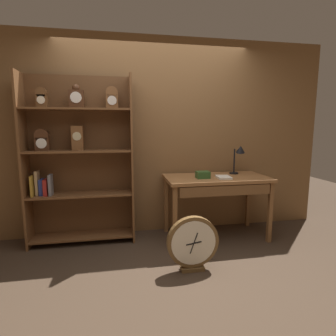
{
  "coord_description": "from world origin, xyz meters",
  "views": [
    {
      "loc": [
        -0.49,
        -2.38,
        1.44
      ],
      "look_at": [
        0.07,
        0.66,
        0.97
      ],
      "focal_mm": 28.92,
      "sensor_mm": 36.0,
      "label": 1
    }
  ],
  "objects": [
    {
      "name": "back_wood_panel",
      "position": [
        0.0,
        1.26,
        1.3
      ],
      "size": [
        4.8,
        0.05,
        2.6
      ],
      "primitive_type": "cube",
      "color": "brown",
      "rests_on": "ground"
    },
    {
      "name": "toolbox_small",
      "position": [
        0.54,
        0.79,
        0.85
      ],
      "size": [
        0.16,
        0.13,
        0.09
      ],
      "primitive_type": "cube",
      "color": "#2D5123",
      "rests_on": "workbench"
    },
    {
      "name": "ground_plane",
      "position": [
        0.0,
        0.0,
        0.0
      ],
      "size": [
        10.0,
        10.0,
        0.0
      ],
      "primitive_type": "plane",
      "color": "#3D2D21"
    },
    {
      "name": "workbench",
      "position": [
        0.74,
        0.83,
        0.71
      ],
      "size": [
        1.31,
        0.68,
        0.81
      ],
      "color": "brown",
      "rests_on": "ground"
    },
    {
      "name": "open_repair_manual",
      "position": [
        0.79,
        0.74,
        0.82
      ],
      "size": [
        0.18,
        0.23,
        0.02
      ],
      "primitive_type": "cube",
      "rotation": [
        0.0,
        0.0,
        -0.09
      ],
      "color": "silver",
      "rests_on": "workbench"
    },
    {
      "name": "desk_lamp",
      "position": [
        1.09,
        0.97,
        1.08
      ],
      "size": [
        0.2,
        0.19,
        0.4
      ],
      "color": "black",
      "rests_on": "workbench"
    },
    {
      "name": "round_clock_large",
      "position": [
        0.22,
        0.08,
        0.29
      ],
      "size": [
        0.53,
        0.11,
        0.57
      ],
      "color": "brown",
      "rests_on": "ground"
    },
    {
      "name": "bookshelf",
      "position": [
        -0.97,
        1.03,
        1.06
      ],
      "size": [
        1.27,
        0.32,
        2.05
      ],
      "color": "brown",
      "rests_on": "ground"
    }
  ]
}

